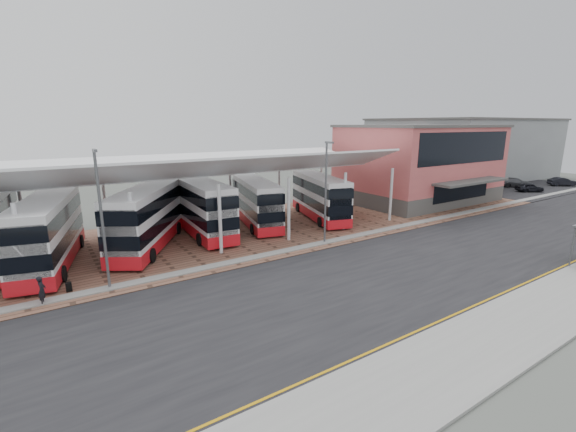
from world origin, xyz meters
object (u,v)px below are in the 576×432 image
(bus_2, at_px, (148,218))
(pedestrian, at_px, (42,290))
(bus_1, at_px, (48,233))
(bus_4, at_px, (256,203))
(terminal, at_px, (420,163))
(carpark_car_a, at_px, (530,187))
(bus_3, at_px, (200,207))
(bus_5, at_px, (320,197))
(carpark_car_b, at_px, (516,182))
(carpark_car_c, at_px, (562,182))

(bus_2, distance_m, pedestrian, 10.15)
(bus_1, relative_size, bus_4, 1.07)
(terminal, bearing_deg, carpark_car_a, -15.67)
(bus_3, relative_size, carpark_car_a, 3.15)
(bus_2, relative_size, bus_4, 1.03)
(bus_4, relative_size, pedestrian, 6.74)
(bus_1, height_order, bus_5, bus_1)
(bus_1, bearing_deg, carpark_car_a, 10.08)
(bus_3, relative_size, pedestrian, 7.25)
(carpark_car_a, bearing_deg, bus_3, 114.78)
(terminal, relative_size, bus_3, 1.62)
(bus_1, xyz_separation_m, bus_5, (23.29, 0.55, -0.13))
(bus_1, distance_m, pedestrian, 6.71)
(terminal, xyz_separation_m, bus_2, (-33.00, -1.00, -2.31))
(bus_2, height_order, bus_4, bus_2)
(carpark_car_b, bearing_deg, carpark_car_c, -69.52)
(carpark_car_a, height_order, carpark_car_c, carpark_car_c)
(terminal, bearing_deg, carpark_car_c, -10.46)
(bus_4, distance_m, carpark_car_b, 43.37)
(carpark_car_b, bearing_deg, pedestrian, 141.01)
(bus_2, bearing_deg, carpark_car_b, 31.17)
(bus_3, distance_m, pedestrian, 14.83)
(bus_5, xyz_separation_m, carpark_car_b, (36.76, -0.93, -1.42))
(terminal, distance_m, carpark_car_c, 28.43)
(bus_5, relative_size, carpark_car_c, 2.75)
(pedestrian, xyz_separation_m, carpark_car_a, (58.10, 2.92, -0.15))
(bus_4, relative_size, carpark_car_a, 2.93)
(bus_1, relative_size, carpark_car_b, 2.40)
(carpark_car_a, bearing_deg, bus_2, 117.16)
(bus_3, xyz_separation_m, carpark_car_a, (46.03, -5.55, -1.66))
(bus_2, height_order, carpark_car_b, bus_2)
(terminal, height_order, bus_3, terminal)
(bus_5, distance_m, carpark_car_c, 44.18)
(bus_4, bearing_deg, bus_5, 2.98)
(bus_4, xyz_separation_m, carpark_car_c, (50.48, -5.58, -1.45))
(terminal, distance_m, carpark_car_a, 18.93)
(bus_3, bearing_deg, terminal, 2.39)
(pedestrian, bearing_deg, bus_1, 5.99)
(bus_2, distance_m, carpark_car_c, 60.85)
(carpark_car_a, bearing_deg, carpark_car_c, -59.01)
(bus_1, relative_size, bus_5, 1.06)
(pedestrian, distance_m, carpark_car_c, 68.03)
(bus_2, relative_size, pedestrian, 6.94)
(bus_3, distance_m, carpark_car_b, 48.78)
(bus_1, xyz_separation_m, carpark_car_b, (60.05, -0.38, -1.55))
(pedestrian, distance_m, carpark_car_b, 61.08)
(carpark_car_b, bearing_deg, bus_4, 132.27)
(terminal, bearing_deg, bus_2, -178.27)
(carpark_car_a, relative_size, carpark_car_c, 0.93)
(bus_1, relative_size, carpark_car_c, 2.92)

